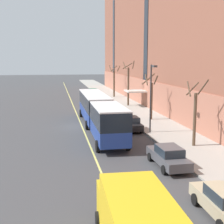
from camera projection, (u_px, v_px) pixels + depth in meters
name	position (u px, v px, depth m)	size (l,w,h in m)	color
ground_plane	(81.00, 127.00, 35.99)	(260.00, 260.00, 0.00)	#424244
sidewalk	(148.00, 119.00, 40.49)	(5.45, 160.00, 0.15)	#ADA89E
city_bus	(99.00, 111.00, 34.19)	(2.89, 20.08, 3.60)	navy
parked_car_champagne_0	(105.00, 103.00, 50.07)	(1.98, 4.46, 1.56)	#BCAD89
parked_car_darkgray_1	(168.00, 156.00, 22.35)	(2.00, 4.76, 1.56)	#4C4C51
parked_car_black_2	(131.00, 123.00, 33.91)	(1.98, 4.48, 1.56)	black
parked_car_green_3	(93.00, 92.00, 66.69)	(2.14, 4.84, 1.56)	#23603D
parked_car_silver_5	(98.00, 97.00, 57.60)	(1.99, 4.65, 1.56)	#B7B7BC
street_tree_near_corner	(195.00, 114.00, 27.10)	(1.65, 1.47, 5.85)	brown
street_tree_mid_block	(151.00, 97.00, 39.28)	(1.80, 1.72, 5.79)	brown
street_tree_far_uptown	(128.00, 83.00, 51.28)	(1.79, 1.86, 7.38)	brown
street_tree_far_downtown	(114.00, 81.00, 63.51)	(2.01, 1.99, 6.40)	brown
street_lamp	(151.00, 92.00, 31.78)	(0.36, 1.48, 6.99)	#2D2D30
fire_hydrant	(128.00, 113.00, 41.91)	(0.42, 0.24, 0.72)	red
lane_centerline	(80.00, 122.00, 38.92)	(0.16, 140.00, 0.01)	#E0D66B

